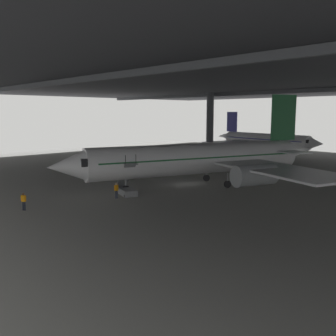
# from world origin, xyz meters

# --- Properties ---
(ground_plane) EXTENTS (110.00, 110.00, 0.00)m
(ground_plane) POSITION_xyz_m (0.00, 0.00, 0.00)
(ground_plane) COLOR gray
(hangar_structure) EXTENTS (121.00, 99.00, 14.79)m
(hangar_structure) POSITION_xyz_m (-0.05, 13.76, 14.16)
(hangar_structure) COLOR #4C4F54
(hangar_structure) RESTS_ON ground_plane
(airplane_main) EXTENTS (36.42, 36.77, 11.74)m
(airplane_main) POSITION_xyz_m (1.45, 0.72, 3.50)
(airplane_main) COLOR white
(airplane_main) RESTS_ON ground_plane
(boarding_stairs) EXTENTS (4.48, 2.65, 4.72)m
(boarding_stairs) POSITION_xyz_m (-1.20, -9.39, 0.74)
(boarding_stairs) COLOR slate
(boarding_stairs) RESTS_ON ground_plane
(crew_worker_near_nose) EXTENTS (0.46, 0.39, 1.72)m
(crew_worker_near_nose) POSITION_xyz_m (-2.08, -20.90, 0.98)
(crew_worker_near_nose) COLOR #232838
(crew_worker_near_nose) RESTS_ON ground_plane
(crew_worker_by_stairs) EXTENTS (0.24, 0.55, 1.74)m
(crew_worker_by_stairs) POSITION_xyz_m (-0.15, -11.50, 1.00)
(crew_worker_by_stairs) COLOR #232838
(crew_worker_by_stairs) RESTS_ON ground_plane
(airplane_distant) EXTENTS (29.32, 28.46, 9.49)m
(airplane_distant) POSITION_xyz_m (-14.97, 40.47, 3.08)
(airplane_distant) COLOR white
(airplane_distant) RESTS_ON ground_plane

